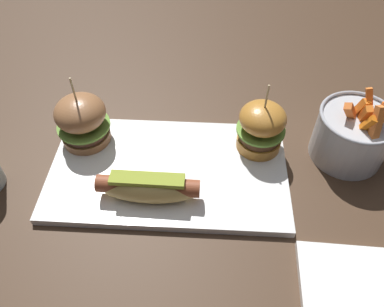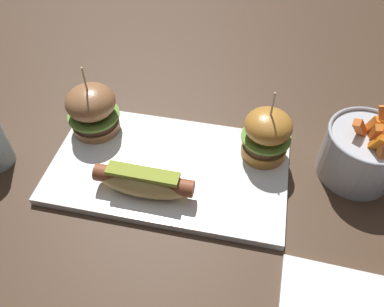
{
  "view_description": "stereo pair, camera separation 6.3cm",
  "coord_description": "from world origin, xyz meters",
  "px_view_note": "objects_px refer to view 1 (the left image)",
  "views": [
    {
      "loc": [
        0.06,
        -0.42,
        0.52
      ],
      "look_at": [
        0.04,
        0.0,
        0.05
      ],
      "focal_mm": 35.59,
      "sensor_mm": 36.0,
      "label": 1
    },
    {
      "loc": [
        0.13,
        -0.41,
        0.52
      ],
      "look_at": [
        0.04,
        0.0,
        0.05
      ],
      "focal_mm": 35.59,
      "sensor_mm": 36.0,
      "label": 2
    }
  ],
  "objects_px": {
    "fries_bucket": "(353,134)",
    "slider_right": "(261,127)",
    "slider_left": "(82,120)",
    "hot_dog": "(148,187)",
    "platter_main": "(169,170)"
  },
  "relations": [
    {
      "from": "fries_bucket",
      "to": "slider_right",
      "type": "bearing_deg",
      "value": -179.4
    },
    {
      "from": "slider_left",
      "to": "fries_bucket",
      "type": "xyz_separation_m",
      "value": [
        0.47,
        0.0,
        -0.01
      ]
    },
    {
      "from": "slider_left",
      "to": "slider_right",
      "type": "bearing_deg",
      "value": -0.17
    },
    {
      "from": "hot_dog",
      "to": "platter_main",
      "type": "bearing_deg",
      "value": 67.47
    },
    {
      "from": "hot_dog",
      "to": "slider_left",
      "type": "xyz_separation_m",
      "value": [
        -0.13,
        0.12,
        0.02
      ]
    },
    {
      "from": "slider_right",
      "to": "slider_left",
      "type": "bearing_deg",
      "value": 179.83
    },
    {
      "from": "platter_main",
      "to": "hot_dog",
      "type": "bearing_deg",
      "value": -112.53
    },
    {
      "from": "hot_dog",
      "to": "slider_right",
      "type": "distance_m",
      "value": 0.22
    },
    {
      "from": "platter_main",
      "to": "hot_dog",
      "type": "relative_size",
      "value": 2.5
    },
    {
      "from": "slider_left",
      "to": "slider_right",
      "type": "relative_size",
      "value": 1.0
    },
    {
      "from": "platter_main",
      "to": "slider_left",
      "type": "distance_m",
      "value": 0.18
    },
    {
      "from": "platter_main",
      "to": "slider_right",
      "type": "distance_m",
      "value": 0.18
    },
    {
      "from": "hot_dog",
      "to": "slider_left",
      "type": "bearing_deg",
      "value": 136.9
    },
    {
      "from": "hot_dog",
      "to": "slider_right",
      "type": "xyz_separation_m",
      "value": [
        0.18,
        0.12,
        0.02
      ]
    },
    {
      "from": "platter_main",
      "to": "slider_right",
      "type": "bearing_deg",
      "value": 21.33
    }
  ]
}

